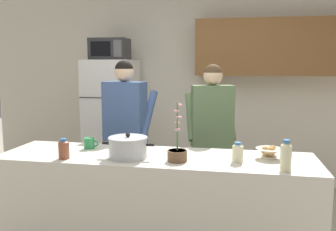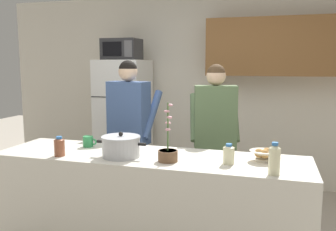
% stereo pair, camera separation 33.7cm
% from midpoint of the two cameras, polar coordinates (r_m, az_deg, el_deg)
% --- Properties ---
extents(back_wall_unit, '(6.00, 0.48, 2.60)m').
position_cam_midpoint_polar(back_wall_unit, '(4.97, 10.59, 5.46)').
color(back_wall_unit, silver).
rests_on(back_wall_unit, ground).
extents(kitchen_island, '(2.54, 0.68, 0.92)m').
position_cam_midpoint_polar(kitchen_island, '(3.05, 0.22, -14.80)').
color(kitchen_island, silver).
rests_on(kitchen_island, ground).
extents(refrigerator, '(0.64, 0.68, 1.71)m').
position_cam_midpoint_polar(refrigerator, '(4.96, -5.14, -1.09)').
color(refrigerator, white).
rests_on(refrigerator, ground).
extents(microwave, '(0.48, 0.37, 0.28)m').
position_cam_midpoint_polar(microwave, '(4.88, -5.39, 10.47)').
color(microwave, '#2D2D30').
rests_on(microwave, refrigerator).
extents(person_near_pot, '(0.57, 0.49, 1.69)m').
position_cam_midpoint_polar(person_near_pot, '(3.76, -3.67, -0.85)').
color(person_near_pot, '#726656').
rests_on(person_near_pot, ground).
extents(person_by_sink, '(0.58, 0.51, 1.65)m').
position_cam_midpoint_polar(person_by_sink, '(3.68, 10.14, -1.61)').
color(person_by_sink, '#33384C').
rests_on(person_by_sink, ground).
extents(cooking_pot, '(0.42, 0.31, 0.20)m').
position_cam_midpoint_polar(cooking_pot, '(2.85, -4.15, -4.98)').
color(cooking_pot, silver).
rests_on(cooking_pot, kitchen_island).
extents(coffee_mug, '(0.13, 0.09, 0.10)m').
position_cam_midpoint_polar(coffee_mug, '(3.23, -9.71, -4.14)').
color(coffee_mug, '#2D8C4C').
rests_on(coffee_mug, kitchen_island).
extents(bread_bowl, '(0.21, 0.21, 0.10)m').
position_cam_midpoint_polar(bread_bowl, '(2.86, 18.30, -5.98)').
color(bread_bowl, beige).
rests_on(bread_bowl, kitchen_island).
extents(bottle_near_edge, '(0.08, 0.08, 0.15)m').
position_cam_midpoint_polar(bottle_near_edge, '(2.71, 13.23, -6.04)').
color(bottle_near_edge, beige).
rests_on(bottle_near_edge, kitchen_island).
extents(bottle_mid_counter, '(0.08, 0.08, 0.22)m').
position_cam_midpoint_polar(bottle_mid_counter, '(2.53, 20.36, -6.58)').
color(bottle_mid_counter, beige).
rests_on(bottle_mid_counter, kitchen_island).
extents(bottle_far_corner, '(0.08, 0.08, 0.16)m').
position_cam_midpoint_polar(bottle_far_corner, '(2.95, -13.85, -4.85)').
color(bottle_far_corner, brown).
rests_on(bottle_far_corner, kitchen_island).
extents(potted_orchid, '(0.15, 0.15, 0.45)m').
position_cam_midpoint_polar(potted_orchid, '(2.71, 3.56, -5.98)').
color(potted_orchid, brown).
rests_on(potted_orchid, kitchen_island).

